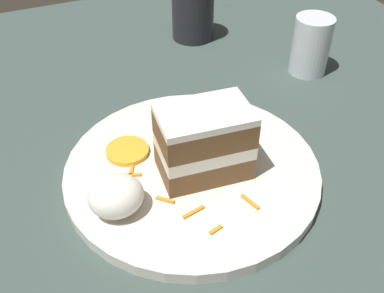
# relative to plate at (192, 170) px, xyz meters

# --- Properties ---
(ground_plane) EXTENTS (6.00, 6.00, 0.00)m
(ground_plane) POSITION_rel_plate_xyz_m (-0.01, -0.03, -0.03)
(ground_plane) COLOR black
(ground_plane) RESTS_ON ground
(dining_table) EXTENTS (1.15, 1.12, 0.03)m
(dining_table) POSITION_rel_plate_xyz_m (-0.01, -0.03, -0.02)
(dining_table) COLOR #384742
(dining_table) RESTS_ON ground
(plate) EXTENTS (0.31, 0.31, 0.02)m
(plate) POSITION_rel_plate_xyz_m (0.00, 0.00, 0.00)
(plate) COLOR silver
(plate) RESTS_ON dining_table
(cake_slice) EXTENTS (0.11, 0.08, 0.09)m
(cake_slice) POSITION_rel_plate_xyz_m (-0.01, 0.01, 0.05)
(cake_slice) COLOR brown
(cake_slice) RESTS_ON plate
(cream_dollop) EXTENTS (0.06, 0.05, 0.04)m
(cream_dollop) POSITION_rel_plate_xyz_m (0.10, 0.03, 0.03)
(cream_dollop) COLOR white
(cream_dollop) RESTS_ON plate
(orange_garnish) EXTENTS (0.05, 0.05, 0.01)m
(orange_garnish) POSITION_rel_plate_xyz_m (0.06, -0.05, 0.01)
(orange_garnish) COLOR orange
(orange_garnish) RESTS_ON plate
(carrot_shreds_scatter) EXTENTS (0.13, 0.19, 0.00)m
(carrot_shreds_scatter) POSITION_rel_plate_xyz_m (0.01, 0.01, 0.01)
(carrot_shreds_scatter) COLOR orange
(carrot_shreds_scatter) RESTS_ON plate
(drinking_glass) EXTENTS (0.06, 0.06, 0.09)m
(drinking_glass) POSITION_rel_plate_xyz_m (-0.27, -0.15, 0.03)
(drinking_glass) COLOR silver
(drinking_glass) RESTS_ON dining_table
(coffee_mug) EXTENTS (0.07, 0.07, 0.10)m
(coffee_mug) POSITION_rel_plate_xyz_m (-0.15, -0.34, 0.04)
(coffee_mug) COLOR #232328
(coffee_mug) RESTS_ON dining_table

